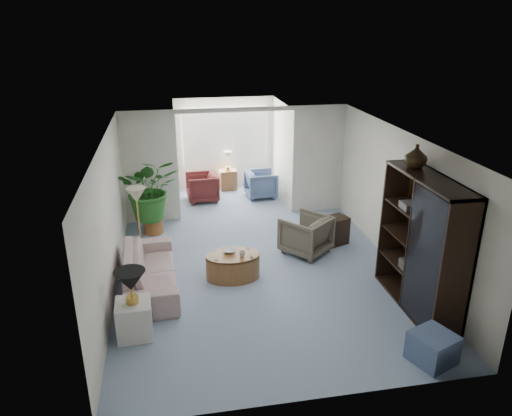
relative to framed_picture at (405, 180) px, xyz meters
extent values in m
plane|color=#8698B1|center=(-2.46, 0.10, -1.70)|extent=(6.00, 6.00, 0.00)
plane|color=#8698B1|center=(-2.46, 4.20, -1.70)|extent=(2.60, 2.60, 0.00)
cube|color=white|center=(-4.36, 3.10, -0.45)|extent=(1.20, 0.12, 2.50)
cube|color=white|center=(-0.56, 3.10, -0.45)|extent=(1.20, 0.12, 2.50)
cube|color=white|center=(-2.46, 3.10, 0.75)|extent=(2.60, 0.12, 0.10)
cube|color=white|center=(-2.46, 5.28, -0.30)|extent=(2.20, 0.02, 1.50)
cube|color=white|center=(-2.46, 5.25, -0.30)|extent=(2.20, 0.02, 1.50)
cube|color=beige|center=(0.00, 0.00, 0.00)|extent=(0.04, 0.50, 0.40)
imported|color=#B4A899|center=(-4.38, 0.15, -1.39)|extent=(0.93, 2.18, 0.63)
cube|color=silver|center=(-4.58, -1.20, -1.43)|extent=(0.51, 0.51, 0.54)
cone|color=black|center=(-4.58, -1.20, -0.81)|extent=(0.44, 0.44, 0.30)
cone|color=beige|center=(-4.58, 1.37, -0.45)|extent=(0.36, 0.36, 0.28)
cylinder|color=brown|center=(-2.96, 0.22, -1.47)|extent=(1.17, 1.17, 0.45)
imported|color=silver|center=(-3.01, 0.32, -1.22)|extent=(0.29, 0.29, 0.06)
imported|color=#B8B0A1|center=(-2.81, 0.12, -1.20)|extent=(0.13, 0.13, 0.10)
imported|color=#5A5547|center=(-1.43, 0.96, -1.32)|extent=(1.15, 1.15, 0.76)
cube|color=black|center=(-0.73, 1.26, -1.42)|extent=(0.57, 0.52, 0.57)
cube|color=black|center=(-0.23, -1.19, -0.63)|extent=(0.51, 1.93, 2.14)
imported|color=black|center=(-0.23, -0.69, 0.62)|extent=(0.34, 0.34, 0.36)
cube|color=slate|center=(-0.66, -2.50, -1.49)|extent=(0.67, 0.67, 0.41)
cylinder|color=brown|center=(-4.36, 2.44, -1.54)|extent=(0.40, 0.40, 0.32)
imported|color=#256121|center=(-4.36, 2.44, -0.70)|extent=(1.22, 1.06, 1.36)
imported|color=slate|center=(-1.67, 4.25, -1.36)|extent=(0.79, 0.77, 0.68)
imported|color=#591E23|center=(-3.17, 4.25, -1.35)|extent=(0.80, 0.78, 0.70)
cube|color=brown|center=(-2.42, 5.00, -1.44)|extent=(0.45, 0.36, 0.53)
cube|color=#373432|center=(-0.28, -1.03, -1.06)|extent=(0.30, 0.26, 0.16)
cube|color=#504E4B|center=(-0.28, -0.81, -0.16)|extent=(0.30, 0.26, 0.16)
cube|color=#494744|center=(-0.28, -1.34, -0.61)|extent=(0.30, 0.26, 0.16)
cube|color=#28251F|center=(-0.28, -1.59, -0.16)|extent=(0.30, 0.26, 0.16)
cube|color=black|center=(-0.28, -1.76, -1.06)|extent=(0.30, 0.26, 0.16)
camera|label=1|loc=(-3.94, -7.33, 2.57)|focal=34.20mm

